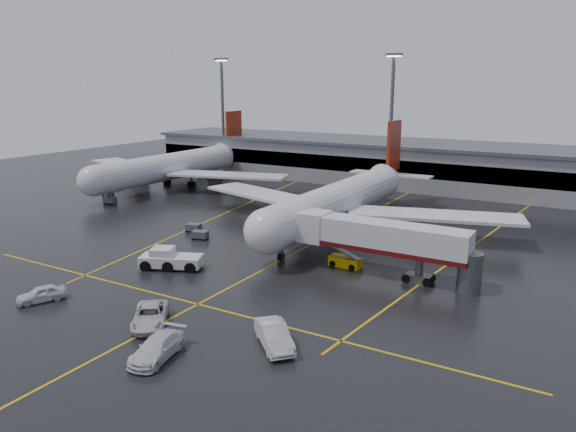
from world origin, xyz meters
The scene contains 22 objects.
ground centered at (0.00, 0.00, 0.00)m, with size 220.00×220.00×0.00m, color black.
apron_line_centre centered at (0.00, 0.00, 0.01)m, with size 0.25×90.00×0.02m, color gold.
apron_line_stop centered at (0.00, -22.00, 0.01)m, with size 60.00×0.25×0.02m, color gold.
apron_line_left centered at (-20.00, 10.00, 0.01)m, with size 0.25×70.00×0.02m, color gold.
apron_line_right centered at (18.00, 10.00, 0.01)m, with size 0.25×70.00×0.02m, color gold.
terminal centered at (0.00, 47.93, 4.32)m, with size 122.00×19.00×8.60m.
light_mast_left centered at (-45.00, 42.00, 14.47)m, with size 3.00×1.20×25.45m.
light_mast_mid centered at (-5.00, 42.00, 14.47)m, with size 3.00×1.20×25.45m.
main_airliner centered at (0.00, 9.70, 4.21)m, with size 48.80×45.60×14.10m.
second_airliner centered at (-42.00, 21.70, 4.21)m, with size 48.80×45.60×14.10m.
jet_bridge centered at (11.87, -6.00, 3.93)m, with size 19.90×3.40×6.05m.
pushback_tractor centered at (-9.28, -15.58, 0.96)m, with size 7.29×5.19×2.42m.
belt_loader centered at (7.35, -5.20, 0.57)m, with size 3.73×1.92×2.30m.
service_van_a centered at (-0.64, -27.46, 0.82)m, with size 2.73×5.93×1.65m, color silver.
service_van_b centered at (3.93, -31.43, 0.82)m, with size 2.30×5.65×1.64m, color silver.
service_van_c centered at (10.49, -25.43, 0.93)m, with size 1.97×5.65×1.86m, color silver.
service_van_d centered at (-13.20, -28.86, 0.75)m, with size 1.77×4.40×1.50m, color silver.
baggage_cart_a centered at (-13.78, -4.85, 0.63)m, with size 2.27×1.78×1.12m.
baggage_cart_b centered at (-16.96, -2.38, 0.63)m, with size 2.24×1.71×1.12m.
baggage_cart_c centered at (-11.77, 6.78, 0.63)m, with size 2.27×1.77×1.12m.
baggage_cart_d centered at (-46.42, 8.72, 0.63)m, with size 2.08×1.43×1.12m.
baggage_cart_e centered at (-41.01, 4.37, 0.63)m, with size 2.08×1.43×1.12m.
Camera 1 is at (31.10, -58.41, 20.05)m, focal length 33.89 mm.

